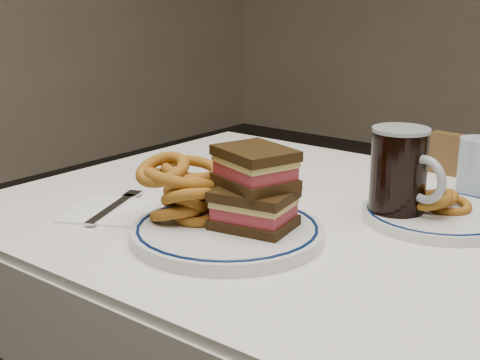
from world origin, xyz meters
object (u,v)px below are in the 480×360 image
Objects in this scene: reuben_sandwich at (255,188)px; beer_mug at (400,174)px; far_plate at (438,215)px; main_plate at (227,232)px.

beer_mug reaches higher than reuben_sandwich.
reuben_sandwich is at bearing -127.16° from far_plate.
main_plate is at bearing -132.06° from reuben_sandwich.
main_plate is 1.19× the size of far_plate.
main_plate is at bearing -127.73° from far_plate.
main_plate reaches higher than far_plate.
reuben_sandwich reaches higher than main_plate.
reuben_sandwich is 0.32m from far_plate.
beer_mug is at bearing -142.84° from far_plate.
reuben_sandwich is at bearing -123.00° from beer_mug.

